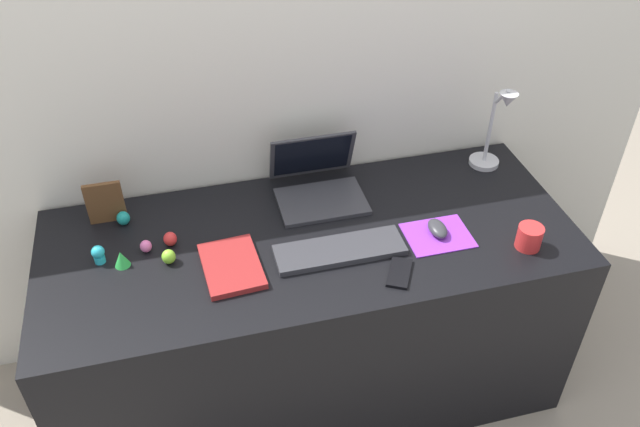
{
  "coord_description": "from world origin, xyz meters",
  "views": [
    {
      "loc": [
        -0.36,
        -1.55,
        2.11
      ],
      "look_at": [
        0.03,
        0.0,
        0.83
      ],
      "focal_mm": 36.36,
      "sensor_mm": 36.0,
      "label": 1
    }
  ],
  "objects_px": {
    "mouse": "(438,228)",
    "toy_figurine_lime": "(169,257)",
    "notebook_pad": "(232,266)",
    "coffee_mug": "(529,237)",
    "keyboard": "(340,250)",
    "toy_figurine_green": "(121,259)",
    "toy_figurine_teal": "(123,218)",
    "toy_figurine_pink": "(146,246)",
    "desk_lamp": "(495,132)",
    "laptop": "(317,181)",
    "cell_phone": "(399,273)",
    "toy_figurine_cyan": "(98,254)",
    "picture_frame": "(105,203)",
    "toy_figurine_red": "(170,239)"
  },
  "relations": [
    {
      "from": "keyboard",
      "to": "toy_figurine_pink",
      "type": "relative_size",
      "value": 10.04
    },
    {
      "from": "coffee_mug",
      "to": "keyboard",
      "type": "bearing_deg",
      "value": 168.45
    },
    {
      "from": "notebook_pad",
      "to": "picture_frame",
      "type": "xyz_separation_m",
      "value": [
        -0.36,
        0.33,
        0.06
      ]
    },
    {
      "from": "toy_figurine_cyan",
      "to": "toy_figurine_lime",
      "type": "bearing_deg",
      "value": -14.95
    },
    {
      "from": "keyboard",
      "to": "mouse",
      "type": "height_order",
      "value": "mouse"
    },
    {
      "from": "keyboard",
      "to": "desk_lamp",
      "type": "xyz_separation_m",
      "value": [
        0.66,
        0.31,
        0.15
      ]
    },
    {
      "from": "toy_figurine_cyan",
      "to": "toy_figurine_pink",
      "type": "bearing_deg",
      "value": 5.91
    },
    {
      "from": "notebook_pad",
      "to": "toy_figurine_lime",
      "type": "xyz_separation_m",
      "value": [
        -0.18,
        0.07,
        0.01
      ]
    },
    {
      "from": "toy_figurine_teal",
      "to": "toy_figurine_pink",
      "type": "relative_size",
      "value": 1.17
    },
    {
      "from": "keyboard",
      "to": "picture_frame",
      "type": "distance_m",
      "value": 0.79
    },
    {
      "from": "cell_phone",
      "to": "toy_figurine_cyan",
      "type": "xyz_separation_m",
      "value": [
        -0.88,
        0.28,
        0.03
      ]
    },
    {
      "from": "keyboard",
      "to": "picture_frame",
      "type": "height_order",
      "value": "picture_frame"
    },
    {
      "from": "toy_figurine_green",
      "to": "desk_lamp",
      "type": "bearing_deg",
      "value": 8.67
    },
    {
      "from": "mouse",
      "to": "toy_figurine_green",
      "type": "bearing_deg",
      "value": 174.33
    },
    {
      "from": "coffee_mug",
      "to": "cell_phone",
      "type": "bearing_deg",
      "value": -177.53
    },
    {
      "from": "picture_frame",
      "to": "toy_figurine_pink",
      "type": "height_order",
      "value": "picture_frame"
    },
    {
      "from": "toy_figurine_red",
      "to": "desk_lamp",
      "type": "bearing_deg",
      "value": 6.86
    },
    {
      "from": "cell_phone",
      "to": "picture_frame",
      "type": "height_order",
      "value": "picture_frame"
    },
    {
      "from": "mouse",
      "to": "toy_figurine_lime",
      "type": "height_order",
      "value": "toy_figurine_lime"
    },
    {
      "from": "keyboard",
      "to": "toy_figurine_pink",
      "type": "height_order",
      "value": "toy_figurine_pink"
    },
    {
      "from": "cell_phone",
      "to": "toy_figurine_cyan",
      "type": "height_order",
      "value": "toy_figurine_cyan"
    },
    {
      "from": "desk_lamp",
      "to": "toy_figurine_green",
      "type": "xyz_separation_m",
      "value": [
        -1.32,
        -0.2,
        -0.13
      ]
    },
    {
      "from": "notebook_pad",
      "to": "picture_frame",
      "type": "height_order",
      "value": "picture_frame"
    },
    {
      "from": "keyboard",
      "to": "toy_figurine_cyan",
      "type": "xyz_separation_m",
      "value": [
        -0.73,
        0.14,
        0.02
      ]
    },
    {
      "from": "laptop",
      "to": "toy_figurine_teal",
      "type": "height_order",
      "value": "laptop"
    },
    {
      "from": "notebook_pad",
      "to": "toy_figurine_red",
      "type": "bearing_deg",
      "value": 133.66
    },
    {
      "from": "keyboard",
      "to": "notebook_pad",
      "type": "distance_m",
      "value": 0.34
    },
    {
      "from": "desk_lamp",
      "to": "picture_frame",
      "type": "relative_size",
      "value": 2.3
    },
    {
      "from": "cell_phone",
      "to": "picture_frame",
      "type": "distance_m",
      "value": 0.98
    },
    {
      "from": "laptop",
      "to": "toy_figurine_lime",
      "type": "distance_m",
      "value": 0.58
    },
    {
      "from": "keyboard",
      "to": "notebook_pad",
      "type": "height_order",
      "value": "same"
    },
    {
      "from": "laptop",
      "to": "toy_figurine_teal",
      "type": "relative_size",
      "value": 6.27
    },
    {
      "from": "laptop",
      "to": "toy_figurine_green",
      "type": "bearing_deg",
      "value": -162.39
    },
    {
      "from": "keyboard",
      "to": "cell_phone",
      "type": "distance_m",
      "value": 0.2
    },
    {
      "from": "mouse",
      "to": "toy_figurine_lime",
      "type": "bearing_deg",
      "value": 174.89
    },
    {
      "from": "mouse",
      "to": "toy_figurine_teal",
      "type": "bearing_deg",
      "value": 162.91
    },
    {
      "from": "toy_figurine_green",
      "to": "toy_figurine_lime",
      "type": "xyz_separation_m",
      "value": [
        0.14,
        -0.02,
        -0.0
      ]
    },
    {
      "from": "notebook_pad",
      "to": "coffee_mug",
      "type": "relative_size",
      "value": 2.99
    },
    {
      "from": "toy_figurine_cyan",
      "to": "toy_figurine_teal",
      "type": "xyz_separation_m",
      "value": [
        0.08,
        0.17,
        -0.01
      ]
    },
    {
      "from": "coffee_mug",
      "to": "toy_figurine_teal",
      "type": "xyz_separation_m",
      "value": [
        -1.24,
        0.43,
        -0.01
      ]
    },
    {
      "from": "coffee_mug",
      "to": "toy_figurine_teal",
      "type": "bearing_deg",
      "value": 160.73
    },
    {
      "from": "keyboard",
      "to": "desk_lamp",
      "type": "relative_size",
      "value": 1.19
    },
    {
      "from": "coffee_mug",
      "to": "toy_figurine_green",
      "type": "relative_size",
      "value": 1.5
    },
    {
      "from": "toy_figurine_cyan",
      "to": "toy_figurine_green",
      "type": "bearing_deg",
      "value": -26.16
    },
    {
      "from": "keyboard",
      "to": "toy_figurine_cyan",
      "type": "relative_size",
      "value": 6.64
    },
    {
      "from": "coffee_mug",
      "to": "toy_figurine_lime",
      "type": "bearing_deg",
      "value": 169.43
    },
    {
      "from": "coffee_mug",
      "to": "toy_figurine_pink",
      "type": "height_order",
      "value": "coffee_mug"
    },
    {
      "from": "mouse",
      "to": "cell_phone",
      "type": "xyz_separation_m",
      "value": [
        -0.18,
        -0.15,
        -0.02
      ]
    },
    {
      "from": "picture_frame",
      "to": "toy_figurine_green",
      "type": "xyz_separation_m",
      "value": [
        0.04,
        -0.24,
        -0.05
      ]
    },
    {
      "from": "notebook_pad",
      "to": "toy_figurine_red",
      "type": "height_order",
      "value": "toy_figurine_red"
    }
  ]
}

